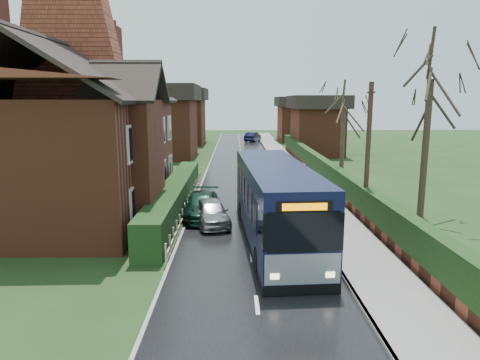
{
  "coord_description": "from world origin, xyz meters",
  "views": [
    {
      "loc": [
        -0.64,
        -17.74,
        5.97
      ],
      "look_at": [
        -0.37,
        4.63,
        1.8
      ],
      "focal_mm": 32.0,
      "sensor_mm": 36.0,
      "label": 1
    }
  ],
  "objects_px": {
    "car_silver": "(211,212)",
    "bus_stop_sign": "(304,179)",
    "bus": "(275,204)",
    "telegraph_pole": "(368,153)",
    "car_green": "(201,206)",
    "brick_house": "(80,131)"
  },
  "relations": [
    {
      "from": "car_green",
      "to": "telegraph_pole",
      "type": "relative_size",
      "value": 0.64
    },
    {
      "from": "bus",
      "to": "telegraph_pole",
      "type": "relative_size",
      "value": 1.61
    },
    {
      "from": "car_silver",
      "to": "bus_stop_sign",
      "type": "relative_size",
      "value": 1.46
    },
    {
      "from": "bus_stop_sign",
      "to": "telegraph_pole",
      "type": "distance_m",
      "value": 4.38
    },
    {
      "from": "car_green",
      "to": "telegraph_pole",
      "type": "bearing_deg",
      "value": -5.24
    },
    {
      "from": "bus",
      "to": "bus_stop_sign",
      "type": "xyz_separation_m",
      "value": [
        2.13,
        5.77,
        0.03
      ]
    },
    {
      "from": "brick_house",
      "to": "bus",
      "type": "bearing_deg",
      "value": -26.15
    },
    {
      "from": "car_green",
      "to": "bus_stop_sign",
      "type": "xyz_separation_m",
      "value": [
        5.58,
        2.03,
        1.03
      ]
    },
    {
      "from": "brick_house",
      "to": "car_green",
      "type": "relative_size",
      "value": 3.35
    },
    {
      "from": "bus",
      "to": "telegraph_pole",
      "type": "bearing_deg",
      "value": 26.13
    },
    {
      "from": "car_silver",
      "to": "telegraph_pole",
      "type": "height_order",
      "value": "telegraph_pole"
    },
    {
      "from": "car_silver",
      "to": "telegraph_pole",
      "type": "distance_m",
      "value": 8.09
    },
    {
      "from": "bus",
      "to": "bus_stop_sign",
      "type": "height_order",
      "value": "bus"
    },
    {
      "from": "bus",
      "to": "car_silver",
      "type": "xyz_separation_m",
      "value": [
        -2.87,
        2.46,
        -1.01
      ]
    },
    {
      "from": "brick_house",
      "to": "car_silver",
      "type": "distance_m",
      "value": 8.23
    },
    {
      "from": "bus",
      "to": "bus_stop_sign",
      "type": "distance_m",
      "value": 6.15
    },
    {
      "from": "brick_house",
      "to": "bus_stop_sign",
      "type": "distance_m",
      "value": 12.28
    },
    {
      "from": "car_silver",
      "to": "bus_stop_sign",
      "type": "xyz_separation_m",
      "value": [
        5.0,
        3.3,
        1.04
      ]
    },
    {
      "from": "car_silver",
      "to": "bus",
      "type": "bearing_deg",
      "value": -53.31
    },
    {
      "from": "brick_house",
      "to": "car_green",
      "type": "bearing_deg",
      "value": -9.68
    },
    {
      "from": "bus",
      "to": "car_green",
      "type": "bearing_deg",
      "value": 129.0
    },
    {
      "from": "bus",
      "to": "telegraph_pole",
      "type": "xyz_separation_m",
      "value": [
        4.7,
        2.7,
        1.82
      ]
    }
  ]
}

